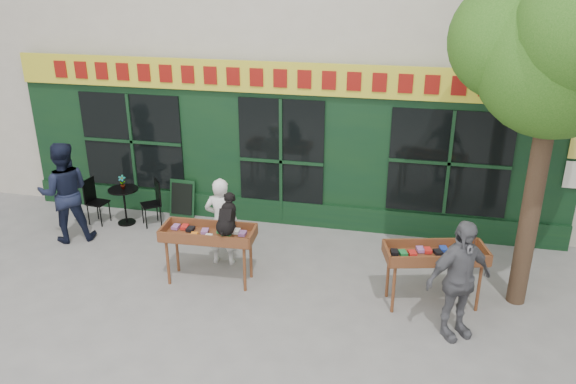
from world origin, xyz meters
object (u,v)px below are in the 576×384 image
woman (222,222)px  book_cart_center (208,237)px  book_cart_right (435,257)px  man_left (65,192)px  bistro_table (124,199)px  dog (227,214)px  man_right (459,280)px

woman → book_cart_center: bearing=86.8°
book_cart_right → man_left: 6.85m
bistro_table → man_left: (-0.70, -0.90, 0.43)m
dog → book_cart_right: 3.30m
dog → man_left: (-3.54, 0.93, -0.31)m
dog → woman: woman is taller
man_right → bistro_table: 6.85m
bistro_table → dog: bearing=-32.8°
man_left → book_cart_center: bearing=135.5°
man_right → woman: bearing=127.4°
dog → woman: size_ratio=0.37×
book_cart_center → woman: woman is taller
bistro_table → book_cart_right: bearing=-15.3°
book_cart_center → man_left: man_left is taller
woman → man_right: bearing=158.5°
book_cart_center → dog: dog is taller
man_right → bistro_table: size_ratio=2.35×
dog → book_cart_right: size_ratio=0.37×
book_cart_right → man_right: 0.81m
dog → man_right: 3.63m
book_cart_center → woman: 0.65m
book_cart_center → book_cart_right: size_ratio=0.95×
book_cart_center → bistro_table: (-2.49, 1.78, -0.28)m
dog → man_left: bearing=162.1°
bistro_table → book_cart_center: bearing=-35.6°
dog → bistro_table: size_ratio=0.79×
dog → woman: 0.92m
woman → bistro_table: woman is taller
dog → man_left: 3.67m
woman → man_left: man_left is taller
book_cart_center → dog: size_ratio=2.55×
book_cart_right → dog: bearing=168.5°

